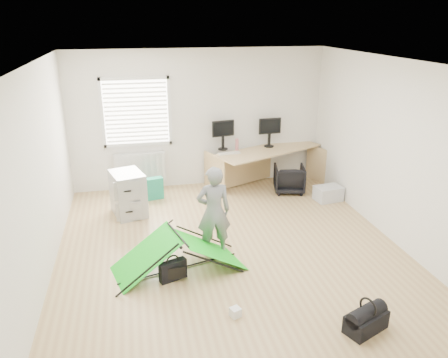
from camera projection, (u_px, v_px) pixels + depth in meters
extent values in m
plane|color=tan|center=(230.00, 247.00, 6.53)|extent=(5.50, 5.50, 0.00)
cube|color=silver|center=(199.00, 119.00, 8.58)|extent=(5.00, 0.02, 2.70)
cube|color=silver|center=(136.00, 112.00, 8.24)|extent=(1.20, 0.06, 1.20)
cube|color=silver|center=(140.00, 168.00, 8.58)|extent=(1.00, 0.12, 0.60)
cube|color=tan|center=(268.00, 168.00, 8.81)|extent=(2.33, 1.55, 0.76)
cube|color=#A7AAAD|center=(128.00, 194.00, 7.51)|extent=(0.65, 0.76, 0.77)
cube|color=black|center=(223.00, 139.00, 8.61)|extent=(0.46, 0.18, 0.43)
cube|color=black|center=(269.00, 136.00, 8.80)|extent=(0.46, 0.12, 0.43)
cube|color=beige|center=(229.00, 153.00, 8.41)|extent=(0.45, 0.20, 0.02)
cylinder|color=#AB5F63|center=(237.00, 144.00, 8.59)|extent=(0.08, 0.08, 0.24)
imported|color=black|center=(289.00, 179.00, 8.54)|extent=(0.68, 0.70, 0.53)
imported|color=slate|center=(214.00, 211.00, 6.15)|extent=(0.49, 0.32, 1.34)
cube|color=#B4B6BD|center=(328.00, 193.00, 8.17)|extent=(0.53, 0.40, 0.27)
cube|color=#1E936D|center=(154.00, 188.00, 8.22)|extent=(0.37, 0.22, 0.41)
cube|color=black|center=(173.00, 270.00, 5.69)|extent=(0.38, 0.23, 0.27)
cube|color=silver|center=(235.00, 312.00, 5.02)|extent=(0.14, 0.14, 0.11)
cube|color=black|center=(366.00, 322.00, 4.78)|extent=(0.55, 0.42, 0.21)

